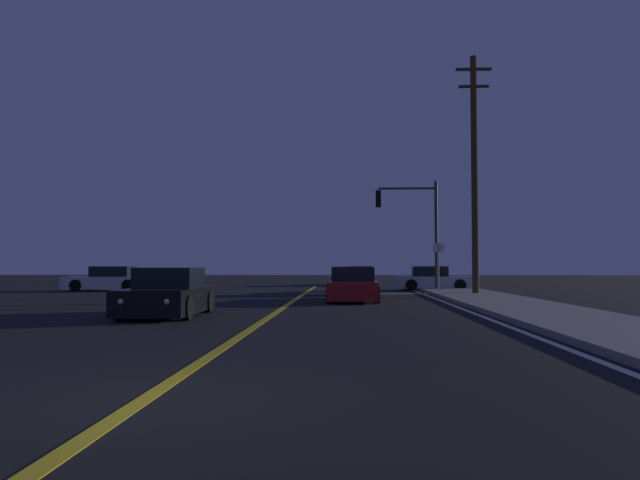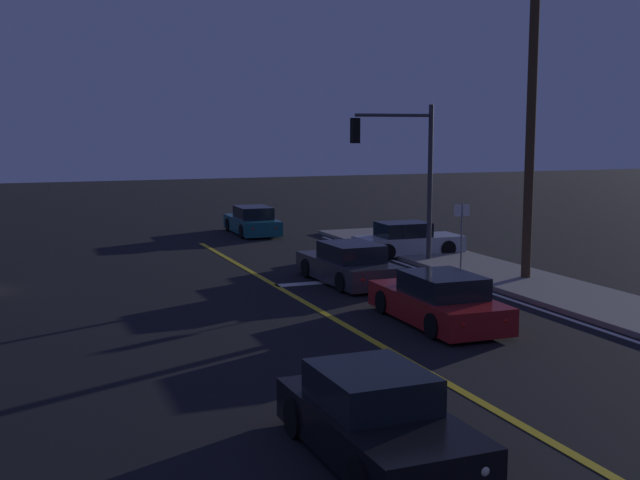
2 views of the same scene
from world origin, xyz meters
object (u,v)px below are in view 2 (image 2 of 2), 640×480
at_px(car_lead_oncoming_black, 376,420).
at_px(car_side_waiting_red, 438,301).
at_px(utility_pole_right, 531,108).
at_px(car_following_oncoming_silver, 407,241).
at_px(street_sign_corner, 462,227).
at_px(car_distant_tail_charcoal, 349,265).
at_px(car_parked_curb_teal, 252,222).
at_px(traffic_signal_near_right, 403,160).

bearing_deg(car_lead_oncoming_black, car_side_waiting_red, -126.70).
relative_size(car_side_waiting_red, utility_pole_right, 0.43).
bearing_deg(car_following_oncoming_silver, street_sign_corner, -2.84).
height_order(car_lead_oncoming_black, car_side_waiting_red, same).
relative_size(car_following_oncoming_silver, utility_pole_right, 0.39).
relative_size(car_distant_tail_charcoal, car_lead_oncoming_black, 1.10).
relative_size(car_parked_curb_teal, car_lead_oncoming_black, 1.09).
xyz_separation_m(car_lead_oncoming_black, traffic_signal_near_right, (8.59, 15.85, 3.31)).
relative_size(car_lead_oncoming_black, car_side_waiting_red, 0.89).
bearing_deg(car_side_waiting_red, car_following_oncoming_silver, 67.56).
bearing_deg(traffic_signal_near_right, car_side_waiting_red, 68.66).
bearing_deg(car_following_oncoming_silver, utility_pole_right, 10.80).
bearing_deg(street_sign_corner, car_parked_curb_teal, 104.74).
bearing_deg(car_side_waiting_red, car_lead_oncoming_black, -124.75).
relative_size(car_side_waiting_red, street_sign_corner, 1.89).
bearing_deg(car_following_oncoming_silver, car_parked_curb_teal, -154.65).
distance_m(car_following_oncoming_silver, street_sign_corner, 4.76).
height_order(car_parked_curb_teal, utility_pole_right, utility_pole_right).
xyz_separation_m(car_distant_tail_charcoal, traffic_signal_near_right, (3.31, 2.63, 3.31)).
bearing_deg(car_distant_tail_charcoal, car_lead_oncoming_black, -113.82).
xyz_separation_m(car_following_oncoming_silver, utility_pole_right, (1.05, -6.40, 5.11)).
xyz_separation_m(car_parked_curb_teal, street_sign_corner, (3.49, -13.28, 1.10)).
distance_m(car_side_waiting_red, utility_pole_right, 8.58).
relative_size(car_following_oncoming_silver, traffic_signal_near_right, 0.73).
xyz_separation_m(car_distant_tail_charcoal, car_following_oncoming_silver, (4.49, 4.45, -0.00)).
xyz_separation_m(car_following_oncoming_silver, traffic_signal_near_right, (-1.18, -1.82, 3.31)).
height_order(car_parked_curb_teal, car_distant_tail_charcoal, same).
distance_m(car_distant_tail_charcoal, car_following_oncoming_silver, 6.32).
xyz_separation_m(car_side_waiting_red, utility_pole_right, (5.60, 4.03, 5.11)).
height_order(car_following_oncoming_silver, traffic_signal_near_right, traffic_signal_near_right).
bearing_deg(car_side_waiting_red, car_parked_curb_teal, 88.99).
distance_m(traffic_signal_near_right, utility_pole_right, 5.41).
xyz_separation_m(traffic_signal_near_right, street_sign_corner, (0.83, -2.80, -2.21)).
bearing_deg(car_lead_oncoming_black, traffic_signal_near_right, -119.32).
distance_m(car_parked_curb_teal, traffic_signal_near_right, 11.30).
height_order(car_parked_curb_teal, street_sign_corner, street_sign_corner).
bearing_deg(traffic_signal_near_right, car_distant_tail_charcoal, 38.46).
distance_m(car_distant_tail_charcoal, street_sign_corner, 4.29).
bearing_deg(street_sign_corner, car_distant_tail_charcoal, 177.69).
bearing_deg(car_parked_curb_teal, street_sign_corner, -73.45).
relative_size(car_side_waiting_red, traffic_signal_near_right, 0.80).
bearing_deg(traffic_signal_near_right, car_parked_curb_teal, -75.74).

